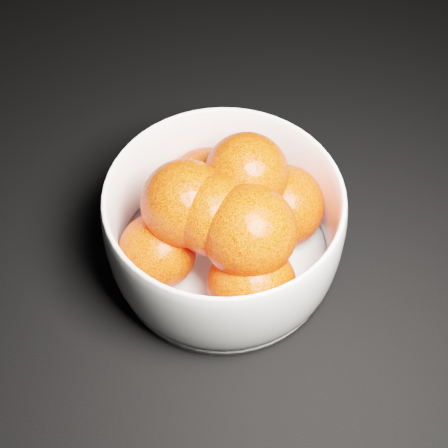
{
  "coord_description": "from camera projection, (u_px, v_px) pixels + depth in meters",
  "views": [
    {
      "loc": [
        0.28,
        -0.48,
        0.54
      ],
      "look_at": [
        0.25,
        -0.13,
        0.06
      ],
      "focal_mm": 50.0,
      "sensor_mm": 36.0,
      "label": 1
    }
  ],
  "objects": [
    {
      "name": "orange_pile",
      "position": [
        228.0,
        218.0,
        0.58
      ],
      "size": [
        0.19,
        0.19,
        0.13
      ],
      "color": "#FF330C",
      "rests_on": "bowl"
    },
    {
      "name": "bowl",
      "position": [
        224.0,
        227.0,
        0.59
      ],
      "size": [
        0.23,
        0.23,
        0.11
      ],
      "rotation": [
        0.0,
        0.0,
        0.26
      ],
      "color": "white",
      "rests_on": "ground"
    },
    {
      "name": "ground",
      "position": [
        22.0,
        149.0,
        0.73
      ],
      "size": [
        3.0,
        3.0,
        0.0
      ],
      "primitive_type": "cube",
      "color": "black",
      "rests_on": "ground"
    }
  ]
}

